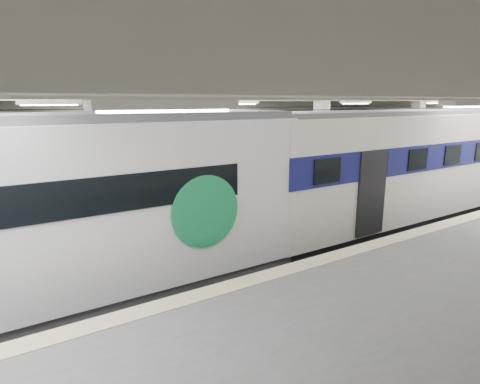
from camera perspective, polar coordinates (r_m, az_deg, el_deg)
station_hall at (r=11.45m, az=9.84°, el=3.86°), size 36.00×24.00×5.75m
modern_emu at (r=10.58m, az=-20.62°, el=-2.65°), size 14.76×3.05×4.72m
older_rer at (r=17.52m, az=21.51°, el=3.51°), size 14.11×3.11×4.63m
far_train at (r=16.26m, az=-18.16°, el=2.86°), size 14.44×3.36×4.57m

